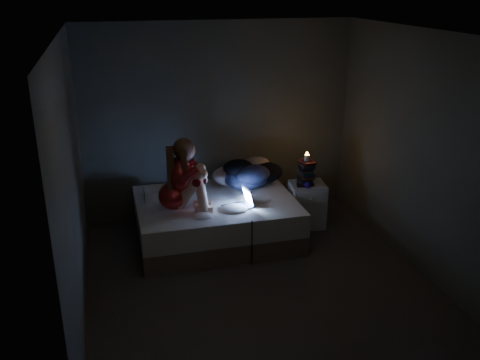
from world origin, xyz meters
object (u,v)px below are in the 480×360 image
object	(u,v)px
woman	(173,175)
phone	(300,186)
candle	(307,157)
nightstand	(307,205)
laptop	(238,198)
bed	(216,219)

from	to	relation	value
woman	phone	world-z (taller)	woman
candle	phone	world-z (taller)	candle
nightstand	candle	distance (m)	0.66
laptop	phone	xyz separation A→B (m)	(0.91, 0.33, -0.05)
phone	woman	bearing A→B (deg)	-161.10
woman	phone	xyz separation A→B (m)	(1.65, 0.23, -0.38)
bed	laptop	xyz separation A→B (m)	(0.21, -0.29, 0.38)
woman	nightstand	bearing A→B (deg)	14.42
laptop	phone	world-z (taller)	laptop
bed	candle	xyz separation A→B (m)	(1.21, 0.09, 0.68)
laptop	bed	bearing A→B (deg)	114.00
bed	woman	size ratio (longest dim) A/B	2.18
nightstand	phone	bearing A→B (deg)	-153.21
candle	phone	size ratio (longest dim) A/B	0.57
laptop	candle	world-z (taller)	candle
laptop	phone	size ratio (longest dim) A/B	2.37
laptop	candle	size ratio (longest dim) A/B	4.15
bed	laptop	world-z (taller)	laptop
candle	woman	bearing A→B (deg)	-170.61
woman	laptop	xyz separation A→B (m)	(0.74, -0.09, -0.32)
nightstand	candle	xyz separation A→B (m)	(-0.03, 0.01, 0.66)
nightstand	candle	world-z (taller)	candle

